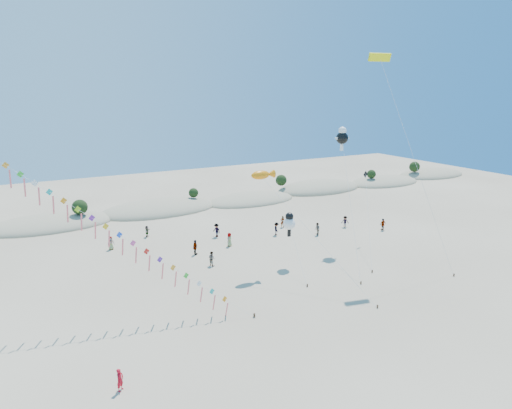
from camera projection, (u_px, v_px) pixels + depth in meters
The scene contains 10 objects.
ground at pixel (333, 359), 30.55m from camera, with size 160.00×160.00×0.00m, color gray.
dune_ridge at pixel (166, 209), 69.59m from camera, with size 145.30×11.49×5.57m.
kite_train at pixel (94, 221), 34.17m from camera, with size 21.25×11.50×16.59m.
fish_kite at pixel (263, 175), 44.38m from camera, with size 5.80×13.62×10.65m.
cartoon_kite_low at pixel (289, 222), 46.30m from camera, with size 2.20×6.53×5.94m.
cartoon_kite_high at pixel (342, 137), 51.19m from camera, with size 6.84×11.88×14.54m.
parafoil_kite at pixel (381, 61), 43.29m from camera, with size 6.13×8.41×22.35m.
dark_kite at pixel (367, 199), 51.45m from camera, with size 7.21×9.47×8.93m.
flyer_foreground at pixel (120, 380), 27.11m from camera, with size 0.56×0.37×1.54m, color red.
beachgoers at pixel (249, 233), 55.31m from camera, with size 35.49×14.28×1.81m.
Camera 1 is at (-17.40, -21.08, 18.39)m, focal length 30.00 mm.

